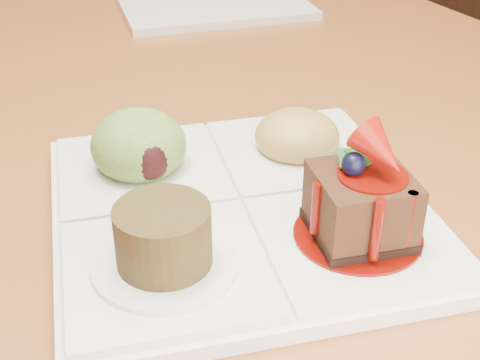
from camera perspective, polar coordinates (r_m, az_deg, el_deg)
name	(u,v)px	position (r m, az deg, el deg)	size (l,w,h in m)	color
dining_table	(109,70)	(1.03, -11.11, 9.23)	(1.00, 1.80, 0.75)	brown
chair_right	(466,70)	(1.39, 18.72, 8.85)	(0.47, 0.47, 1.00)	black
sampler_plate	(236,190)	(0.53, -0.34, -0.90)	(0.35, 0.35, 0.11)	white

